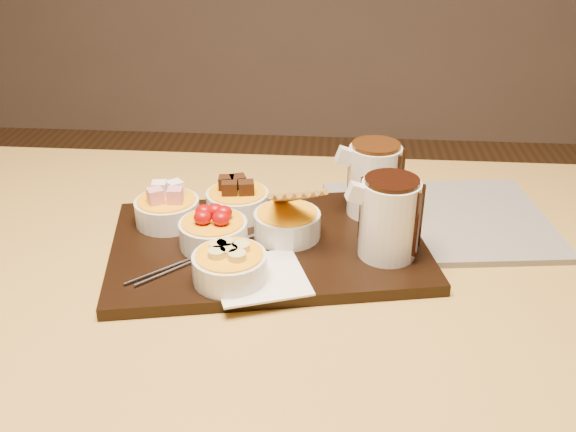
# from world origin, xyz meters

# --- Properties ---
(dining_table) EXTENTS (1.20, 0.80, 0.75)m
(dining_table) POSITION_xyz_m (0.00, 0.00, 0.65)
(dining_table) COLOR tan
(dining_table) RESTS_ON ground
(serving_board) EXTENTS (0.51, 0.39, 0.02)m
(serving_board) POSITION_xyz_m (0.03, 0.02, 0.76)
(serving_board) COLOR black
(serving_board) RESTS_ON dining_table
(napkin) EXTENTS (0.15, 0.15, 0.00)m
(napkin) POSITION_xyz_m (0.03, -0.08, 0.77)
(napkin) COLOR white
(napkin) RESTS_ON serving_board
(bowl_marshmallows) EXTENTS (0.10, 0.10, 0.04)m
(bowl_marshmallows) POSITION_xyz_m (-0.13, 0.07, 0.79)
(bowl_marshmallows) COLOR silver
(bowl_marshmallows) RESTS_ON serving_board
(bowl_cake) EXTENTS (0.10, 0.10, 0.04)m
(bowl_cake) POSITION_xyz_m (-0.03, 0.10, 0.79)
(bowl_cake) COLOR silver
(bowl_cake) RESTS_ON serving_board
(bowl_strawberries) EXTENTS (0.10, 0.10, 0.04)m
(bowl_strawberries) POSITION_xyz_m (-0.05, 0.00, 0.79)
(bowl_strawberries) COLOR silver
(bowl_strawberries) RESTS_ON serving_board
(bowl_biscotti) EXTENTS (0.10, 0.10, 0.04)m
(bowl_biscotti) POSITION_xyz_m (0.06, 0.04, 0.79)
(bowl_biscotti) COLOR silver
(bowl_biscotti) RESTS_ON serving_board
(bowl_bananas) EXTENTS (0.10, 0.10, 0.04)m
(bowl_bananas) POSITION_xyz_m (-0.01, -0.09, 0.79)
(bowl_bananas) COLOR silver
(bowl_bananas) RESTS_ON serving_board
(pitcher_dark_chocolate) EXTENTS (0.10, 0.10, 0.11)m
(pitcher_dark_chocolate) POSITION_xyz_m (0.21, -0.00, 0.82)
(pitcher_dark_chocolate) COLOR silver
(pitcher_dark_chocolate) RESTS_ON serving_board
(pitcher_milk_chocolate) EXTENTS (0.10, 0.10, 0.11)m
(pitcher_milk_chocolate) POSITION_xyz_m (0.19, 0.13, 0.82)
(pitcher_milk_chocolate) COLOR silver
(pitcher_milk_chocolate) RESTS_ON serving_board
(fondue_skewers) EXTENTS (0.20, 0.21, 0.01)m
(fondue_skewers) POSITION_xyz_m (-0.05, -0.02, 0.77)
(fondue_skewers) COLOR silver
(fondue_skewers) RESTS_ON serving_board
(newspaper) EXTENTS (0.38, 0.32, 0.01)m
(newspaper) POSITION_xyz_m (0.30, 0.14, 0.76)
(newspaper) COLOR beige
(newspaper) RESTS_ON dining_table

